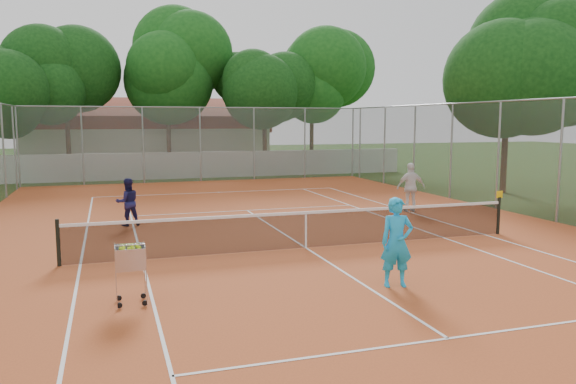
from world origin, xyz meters
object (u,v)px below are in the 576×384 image
object	(u,v)px
clubhouse	(147,136)
player_far_left	(128,202)
player_near	(397,242)
ball_hopper	(131,273)
player_far_right	(411,187)
tennis_net	(306,229)

from	to	relation	value
clubhouse	player_far_left	bearing A→B (deg)	-95.29
clubhouse	player_near	distance (m)	32.85
ball_hopper	player_far_left	bearing A→B (deg)	84.73
clubhouse	player_far_right	distance (m)	25.80
tennis_net	player_near	xyz separation A→B (m)	(0.58, -3.72, 0.40)
player_far_right	ball_hopper	world-z (taller)	player_far_right
clubhouse	player_far_left	distance (m)	24.51
tennis_net	player_far_right	distance (m)	7.12
player_far_left	ball_hopper	bearing A→B (deg)	76.98
player_near	player_far_left	xyz separation A→B (m)	(-4.83, 8.36, -0.14)
tennis_net	player_far_left	world-z (taller)	player_far_left
tennis_net	clubhouse	distance (m)	29.12
clubhouse	player_near	xyz separation A→B (m)	(2.58, -32.72, -1.29)
player_far_left	ball_hopper	distance (m)	7.88
tennis_net	player_far_left	xyz separation A→B (m)	(-4.26, 4.64, 0.26)
player_near	ball_hopper	size ratio (longest dim) A/B	1.54
ball_hopper	clubhouse	bearing A→B (deg)	81.98
player_near	clubhouse	bearing A→B (deg)	105.76
tennis_net	player_far_right	size ratio (longest dim) A/B	6.72
clubhouse	player_far_left	xyz separation A→B (m)	(-2.26, -24.36, -1.43)
tennis_net	ball_hopper	world-z (taller)	ball_hopper
clubhouse	player_far_right	world-z (taller)	clubhouse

